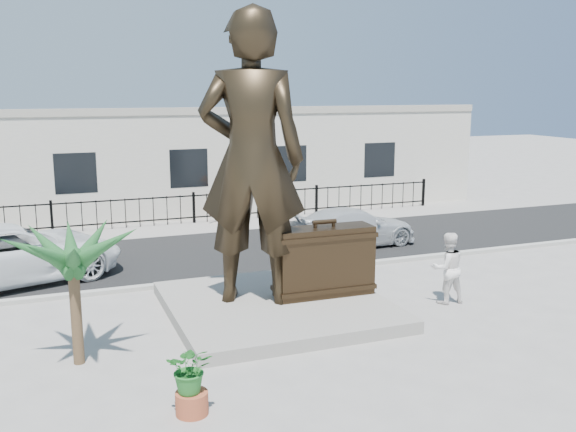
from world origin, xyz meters
name	(u,v)px	position (x,y,z in m)	size (l,w,h in m)	color
ground	(319,330)	(0.00, 0.00, 0.00)	(100.00, 100.00, 0.00)	#9E9991
street	(226,250)	(0.00, 8.00, 0.01)	(40.00, 7.00, 0.01)	black
curb	(258,275)	(0.00, 4.50, 0.06)	(40.00, 0.25, 0.12)	#A5A399
far_sidewalk	(199,227)	(0.00, 12.00, 0.01)	(40.00, 2.50, 0.02)	#9E9991
plinth	(276,306)	(-0.50, 1.50, 0.15)	(5.20, 5.20, 0.30)	gray
fence	(194,209)	(0.00, 12.80, 0.60)	(22.00, 0.10, 1.20)	black
building	(173,160)	(0.00, 17.00, 2.20)	(28.00, 7.00, 4.40)	silver
statue	(252,159)	(-1.03, 1.75, 3.80)	(2.55, 1.68, 7.00)	#2D2316
suitcase	(324,261)	(0.78, 1.49, 1.18)	(2.49, 0.79, 1.76)	black
tourist	(447,268)	(3.84, 0.58, 0.93)	(0.90, 0.70, 1.86)	white
car_white	(12,254)	(-6.67, 6.51, 0.85)	(2.80, 6.07, 1.69)	white
car_silver	(353,227)	(4.34, 6.93, 0.68)	(1.88, 4.63, 1.34)	silver
worker	(221,204)	(1.01, 12.24, 0.84)	(1.06, 0.61, 1.64)	#E25D0B
palm_tree	(79,363)	(-5.27, 0.06, 0.00)	(1.80, 1.80, 3.20)	#1B4A20
planter	(192,403)	(-3.60, -2.80, 0.20)	(0.56, 0.56, 0.40)	#A94A2C
shrub	(191,368)	(-3.60, -2.80, 0.83)	(0.77, 0.67, 0.86)	#247128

